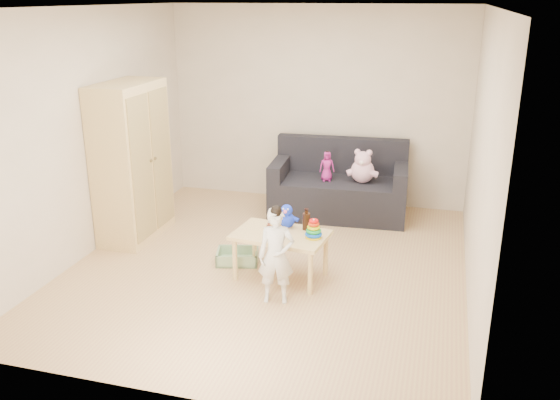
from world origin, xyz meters
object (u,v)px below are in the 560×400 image
(toddler, at_px, (276,257))
(wardrobe, at_px, (132,162))
(sofa, at_px, (338,197))
(play_table, at_px, (281,255))

(toddler, bearing_deg, wardrobe, 138.61)
(wardrobe, height_order, sofa, wardrobe)
(sofa, bearing_deg, play_table, -100.66)
(play_table, distance_m, toddler, 0.53)
(wardrobe, xyz_separation_m, play_table, (1.93, -0.61, -0.66))
(wardrobe, xyz_separation_m, toddler, (2.02, -1.09, -0.46))
(play_table, bearing_deg, sofa, 83.05)
(sofa, bearing_deg, toddler, -97.13)
(wardrobe, xyz_separation_m, sofa, (2.17, 1.32, -0.66))
(wardrobe, bearing_deg, play_table, -17.57)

